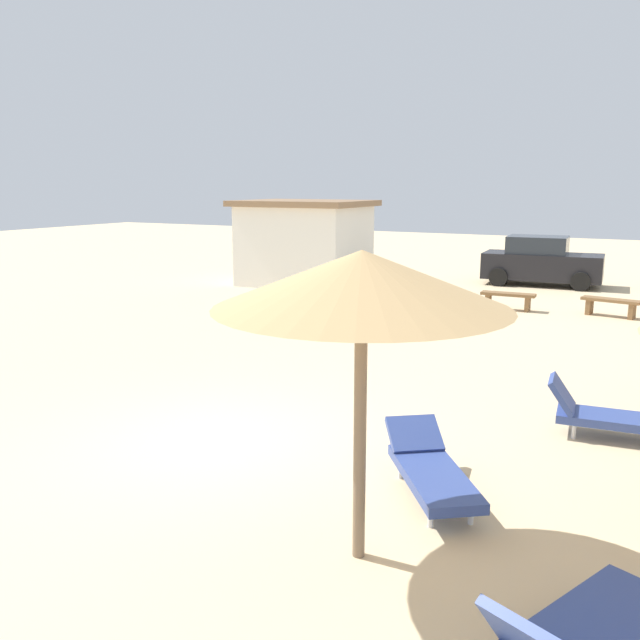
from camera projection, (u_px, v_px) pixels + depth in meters
ground_plane at (219, 443)px, 9.31m from camera, size 80.00×80.00×0.00m
parasol_1 at (362, 281)px, 5.95m from camera, size 2.70×2.70×2.96m
lounger_1 at (582, 632)px, 4.88m from camera, size 1.31×1.95×0.81m
lounger_2 at (610, 416)px, 9.42m from camera, size 1.90×0.82×0.81m
lounger_6 at (430, 469)px, 7.71m from camera, size 1.64×1.92×0.65m
bench_0 at (305, 276)px, 23.59m from camera, size 1.52×0.49×0.49m
bench_1 at (611, 304)px, 18.06m from camera, size 1.55×0.67×0.49m
bench_2 at (508, 298)px, 19.03m from camera, size 1.51×0.45×0.49m
parked_car at (541, 262)px, 23.61m from camera, size 4.10×2.19×1.72m
beach_cabana at (304, 242)px, 23.57m from camera, size 4.39×3.45×2.96m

